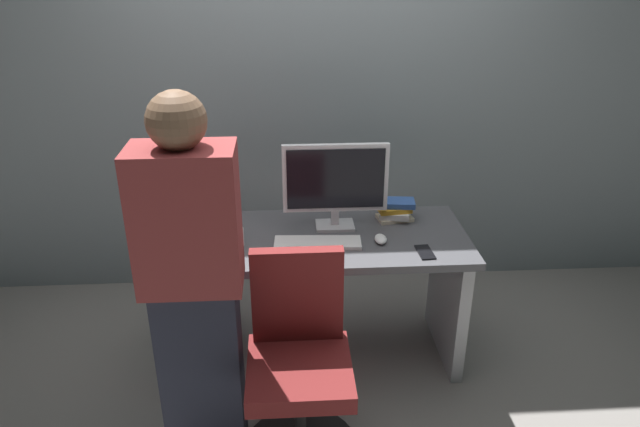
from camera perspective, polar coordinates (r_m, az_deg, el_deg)
The scene contains 12 objects.
ground_plane at distance 3.40m, azimuth -0.05°, elevation -13.37°, with size 9.00×9.00×0.00m, color gray.
wall_back at distance 3.60m, azimuth -0.95°, elevation 15.19°, with size 6.40×0.10×3.00m, color gray.
desk at distance 3.11m, azimuth -0.06°, elevation -5.86°, with size 1.52×0.67×0.74m.
office_chair at distance 2.62m, azimuth -2.03°, elevation -14.87°, with size 0.52×0.52×0.94m.
person_at_desk at distance 2.43m, azimuth -12.17°, elevation -7.02°, with size 0.40×0.24×1.64m.
monitor at distance 2.99m, azimuth 1.51°, elevation 3.11°, with size 0.54×0.14×0.46m.
keyboard at distance 2.91m, azimuth -0.23°, elevation -2.86°, with size 0.43×0.13×0.02m, color white.
mouse at distance 2.95m, azimuth 5.92°, elevation -2.48°, with size 0.06×0.10×0.03m, color white.
cup_near_keyboard at distance 2.92m, azimuth -8.17°, elevation -2.27°, with size 0.08×0.08×0.09m, color white.
cup_by_monitor at distance 3.12m, azimuth -9.64°, elevation -0.47°, with size 0.08×0.08×0.09m, color #D84C3F.
book_stack at distance 3.18m, azimuth 7.29°, elevation 0.33°, with size 0.21×0.15×0.11m.
cell_phone at distance 2.88m, azimuth 10.18°, elevation -3.72°, with size 0.07×0.14×0.01m, color black.
Camera 1 is at (-0.16, -2.67, 2.10)m, focal length 32.91 mm.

